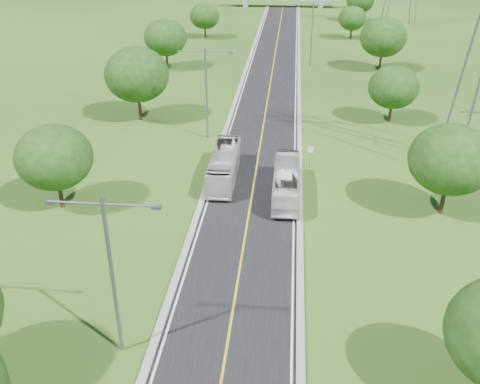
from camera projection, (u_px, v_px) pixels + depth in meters
The scene contains 19 objects.
ground at pixel (268, 98), 72.67m from camera, with size 260.00×260.00×0.00m, color #254C15.
road at pixel (270, 86), 77.95m from camera, with size 8.00×150.00×0.06m, color black.
curb_left at pixel (241, 84), 78.27m from camera, with size 0.50×150.00×0.22m, color gray.
curb_right at pixel (299, 86), 77.54m from camera, with size 0.50×150.00×0.22m, color gray.
speed_limit_sign at pixel (310, 153), 52.06m from camera, with size 0.55×0.09×2.40m.
streetlight_near_left at pixel (111, 265), 28.08m from camera, with size 5.90×0.25×10.00m.
streetlight_mid_left at pixel (206, 86), 57.19m from camera, with size 5.90×0.25×10.00m.
streetlight_far_right at pixel (312, 29), 85.28m from camera, with size 5.90×0.25×10.00m.
tree_lb at pixel (54, 157), 43.66m from camera, with size 6.30×6.30×7.33m.
tree_lc at pixel (137, 75), 62.54m from camera, with size 7.56×7.56×8.79m.
tree_ld at pixel (165, 38), 84.17m from camera, with size 6.72×6.72×7.82m.
tree_le at pixel (205, 16), 105.42m from camera, with size 5.88×5.88×6.84m.
tree_rb at pixel (451, 159), 42.54m from camera, with size 6.72×6.72×7.82m.
tree_rc at pixel (394, 87), 62.32m from camera, with size 5.88×5.88×6.84m.
tree_rd at pixel (383, 37), 82.89m from camera, with size 7.14×7.14×8.30m.
tree_re at pixel (352, 18), 104.85m from camera, with size 5.46×5.46×6.35m.
tree_rf at pixel (360, 1), 121.90m from camera, with size 6.30×6.30×7.33m.
bus_outbound at pixel (286, 182), 46.95m from camera, with size 2.25×9.61×2.68m, color silver.
bus_inbound at pixel (224, 165), 49.92m from camera, with size 2.33×9.94×2.77m, color silver.
Camera 1 is at (3.00, -10.35, 22.35)m, focal length 40.00 mm.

